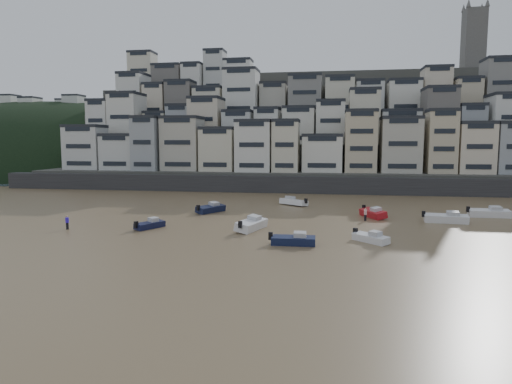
% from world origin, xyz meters
% --- Properties ---
extents(ground, '(400.00, 400.00, 0.00)m').
position_xyz_m(ground, '(0.00, 0.00, 0.00)').
color(ground, brown).
rests_on(ground, ground).
extents(sea_strip, '(340.00, 340.00, 0.00)m').
position_xyz_m(sea_strip, '(-110.00, 145.00, 0.01)').
color(sea_strip, '#455163').
rests_on(sea_strip, ground).
extents(harbor_wall, '(140.00, 3.00, 3.50)m').
position_xyz_m(harbor_wall, '(10.00, 65.00, 1.75)').
color(harbor_wall, '#38383A').
rests_on(harbor_wall, ground).
extents(hillside, '(141.04, 66.00, 50.00)m').
position_xyz_m(hillside, '(14.73, 104.84, 13.01)').
color(hillside, '#4C4C47').
rests_on(hillside, ground).
extents(headland, '(216.00, 135.00, 53.33)m').
position_xyz_m(headland, '(-95.00, 135.00, 0.02)').
color(headland, black).
rests_on(headland, ground).
extents(boat_b, '(4.34, 4.37, 1.27)m').
position_xyz_m(boat_b, '(17.85, 19.24, 0.63)').
color(boat_b, white).
rests_on(boat_b, ground).
extents(boat_j, '(3.33, 4.66, 1.22)m').
position_xyz_m(boat_j, '(-8.73, 22.81, 0.61)').
color(boat_j, '#13183C').
rests_on(boat_j, ground).
extents(boat_c, '(3.71, 6.60, 1.71)m').
position_xyz_m(boat_c, '(3.99, 23.88, 0.86)').
color(boat_c, white).
rests_on(boat_c, ground).
extents(boat_f, '(4.31, 5.74, 1.52)m').
position_xyz_m(boat_f, '(-4.57, 36.45, 0.76)').
color(boat_f, '#121A3A').
rests_on(boat_f, ground).
extents(boat_e, '(4.04, 5.83, 1.52)m').
position_xyz_m(boat_e, '(19.50, 35.81, 0.76)').
color(boat_e, '#B3161E').
rests_on(boat_e, ground).
extents(boat_g, '(6.07, 2.05, 1.65)m').
position_xyz_m(boat_g, '(35.93, 38.74, 0.82)').
color(boat_g, white).
rests_on(boat_g, ground).
extents(boat_a, '(5.10, 1.80, 1.38)m').
position_xyz_m(boat_a, '(9.74, 16.57, 0.69)').
color(boat_a, '#141D40').
rests_on(boat_a, ground).
extents(boat_h, '(5.63, 4.79, 1.53)m').
position_xyz_m(boat_h, '(7.29, 46.26, 0.77)').
color(boat_h, white).
rests_on(boat_h, ground).
extents(boat_d, '(6.21, 2.59, 1.65)m').
position_xyz_m(boat_d, '(28.75, 32.99, 0.82)').
color(boat_d, silver).
rests_on(boat_d, ground).
extents(person_blue, '(0.44, 0.44, 1.74)m').
position_xyz_m(person_blue, '(-18.53, 20.51, 0.87)').
color(person_blue, '#361CD8').
rests_on(person_blue, ground).
extents(person_pink, '(0.44, 0.44, 1.74)m').
position_xyz_m(person_pink, '(18.24, 32.89, 0.87)').
color(person_pink, '#E6A5A2').
rests_on(person_pink, ground).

